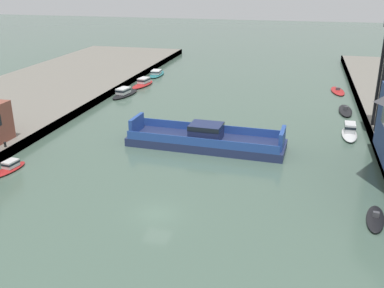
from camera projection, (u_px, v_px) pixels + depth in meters
name	position (u px, v px, depth m)	size (l,w,h in m)	color
ground_plane	(157.00, 214.00, 41.91)	(400.00, 400.00, 0.00)	#4C6656
chain_ferry	(206.00, 140.00, 58.08)	(20.88, 6.85, 3.30)	navy
moored_boat_near_left	(143.00, 83.00, 90.61)	(3.45, 8.02, 1.57)	red
moored_boat_near_right	(338.00, 91.00, 85.85)	(3.10, 7.38, 0.89)	red
moored_boat_mid_left	(157.00, 73.00, 100.12)	(3.42, 8.46, 1.28)	#237075
moored_boat_mid_right	(345.00, 111.00, 73.18)	(2.09, 7.20, 0.99)	black
moored_boat_far_left	(124.00, 93.00, 83.01)	(3.63, 8.29, 1.60)	black
moored_boat_far_right	(10.00, 167.00, 51.14)	(2.31, 5.13, 1.15)	red
moored_boat_upstream_a	(375.00, 219.00, 40.68)	(2.29, 5.42, 0.91)	black
moored_boat_upstream_b	(350.00, 131.00, 62.29)	(2.33, 6.97, 1.74)	white
bollard_left_aft	(5.00, 144.00, 54.81)	(0.32, 0.32, 0.71)	black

